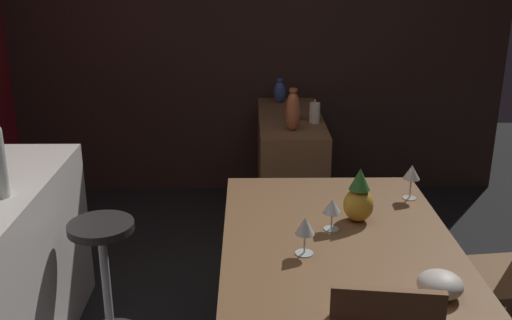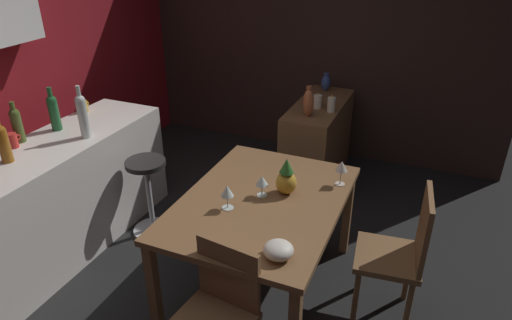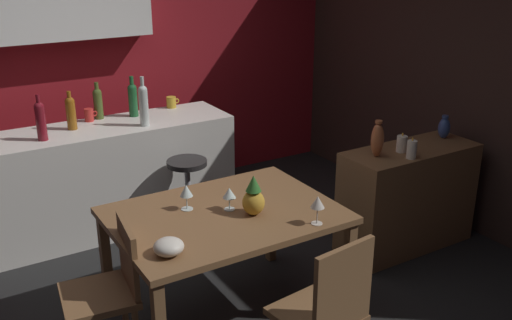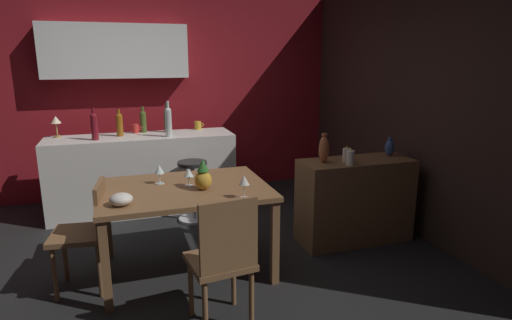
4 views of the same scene
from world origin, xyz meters
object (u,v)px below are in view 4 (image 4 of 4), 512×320
wine_glass_right (189,173)px  wine_bottle_olive (143,120)px  cup_mustard (198,125)px  pillar_candle_tall (350,158)px  bar_stool (193,189)px  wine_glass_center (159,170)px  wine_bottle_amber (119,123)px  pillar_candle_short (347,155)px  sideboard_cabinet (355,201)px  wine_bottle_clear (168,121)px  wine_bottle_ruby (94,125)px  vase_copper (324,149)px  chair_near_window (87,230)px  vase_ceramic_blue (390,147)px  pineapple_centerpiece (203,177)px  cup_red (136,129)px  chair_by_doorway (223,258)px  counter_lamp (56,122)px  wine_bottle_green (167,119)px  fruit_bowl (121,199)px  dining_table (184,196)px  wine_glass_left (244,181)px

wine_glass_right → wine_bottle_olive: bearing=97.4°
cup_mustard → pillar_candle_tall: (1.04, -1.91, -0.06)m
cup_mustard → bar_stool: bearing=-105.8°
bar_stool → wine_glass_center: size_ratio=4.12×
wine_bottle_amber → pillar_candle_short: bearing=-38.1°
sideboard_cabinet → pillar_candle_short: pillar_candle_short is taller
wine_bottle_clear → wine_bottle_olive: 0.47m
wine_bottle_ruby → pillar_candle_tall: wine_bottle_ruby is taller
sideboard_cabinet → vase_copper: (-0.35, 0.01, 0.54)m
wine_bottle_olive → cup_mustard: wine_bottle_olive is taller
wine_bottle_ruby → wine_glass_right: bearing=-62.7°
chair_near_window → wine_bottle_ruby: (0.04, 1.57, 0.58)m
vase_ceramic_blue → wine_glass_center: bearing=179.7°
cup_mustard → pillar_candle_short: cup_mustard is taller
pineapple_centerpiece → wine_bottle_ruby: size_ratio=0.72×
wine_bottle_olive → pillar_candle_short: (1.75, -1.77, -0.16)m
vase_copper → vase_ceramic_blue: size_ratio=1.47×
pillar_candle_short → vase_ceramic_blue: 0.52m
cup_red → vase_ceramic_blue: bearing=-35.3°
chair_by_doorway → wine_bottle_olive: (-0.30, 2.74, 0.53)m
sideboard_cabinet → chair_near_window: 2.45m
counter_lamp → chair_near_window: bearing=-78.7°
pineapple_centerpiece → vase_ceramic_blue: 1.95m
chair_near_window → wine_bottle_ruby: wine_bottle_ruby is taller
bar_stool → vase_copper: 1.58m
wine_bottle_green → vase_ceramic_blue: bearing=-39.2°
fruit_bowl → vase_copper: 1.87m
pillar_candle_tall → vase_ceramic_blue: bearing=20.0°
sideboard_cabinet → fruit_bowl: 2.24m
bar_stool → wine_bottle_ruby: size_ratio=1.92×
pillar_candle_tall → pillar_candle_short: 0.15m
dining_table → chair_by_doorway: 0.91m
chair_by_doorway → cup_red: 2.77m
bar_stool → pillar_candle_short: 1.73m
wine_bottle_green → pillar_candle_short: size_ratio=2.31×
wine_glass_left → pillar_candle_short: (1.16, 0.50, 0.01)m
dining_table → pineapple_centerpiece: 0.26m
sideboard_cabinet → cup_mustard: size_ratio=9.20×
cup_red → wine_bottle_olive: bearing=20.2°
cup_red → vase_copper: 2.35m
wine_glass_left → wine_bottle_amber: wine_bottle_amber is taller
dining_table → counter_lamp: size_ratio=5.70×
bar_stool → wine_bottle_clear: bearing=117.8°
vase_copper → vase_ceramic_blue: (0.75, 0.04, -0.04)m
wine_bottle_amber → vase_ceramic_blue: size_ratio=1.66×
counter_lamp → pillar_candle_short: counter_lamp is taller
wine_bottle_clear → chair_by_doorway: bearing=-88.9°
wine_bottle_ruby → cup_red: size_ratio=3.27×
vase_copper → wine_bottle_clear: bearing=132.8°
wine_glass_center → wine_bottle_green: bearing=80.7°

